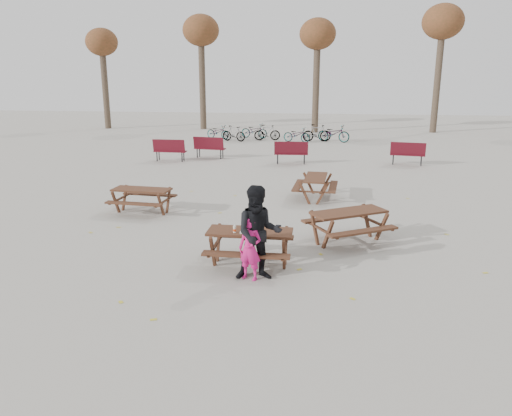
# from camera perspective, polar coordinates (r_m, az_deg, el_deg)

# --- Properties ---
(ground) EXTENTS (80.00, 80.00, 0.00)m
(ground) POSITION_cam_1_polar(r_m,az_deg,el_deg) (10.85, -0.68, -6.50)
(ground) COLOR gray
(ground) RESTS_ON ground
(main_picnic_table) EXTENTS (1.80, 1.45, 0.78)m
(main_picnic_table) POSITION_cam_1_polar(r_m,az_deg,el_deg) (10.65, -0.69, -3.56)
(main_picnic_table) COLOR #3B1F15
(main_picnic_table) RESTS_ON ground
(food_tray) EXTENTS (0.18, 0.11, 0.03)m
(food_tray) POSITION_cam_1_polar(r_m,az_deg,el_deg) (10.42, -1.33, -2.80)
(food_tray) COLOR white
(food_tray) RESTS_ON main_picnic_table
(bread_roll) EXTENTS (0.14, 0.06, 0.05)m
(bread_roll) POSITION_cam_1_polar(r_m,az_deg,el_deg) (10.41, -1.34, -2.58)
(bread_roll) COLOR tan
(bread_roll) RESTS_ON food_tray
(soda_bottle) EXTENTS (0.07, 0.07, 0.17)m
(soda_bottle) POSITION_cam_1_polar(r_m,az_deg,el_deg) (10.44, -2.46, -2.45)
(soda_bottle) COLOR silver
(soda_bottle) RESTS_ON main_picnic_table
(child) EXTENTS (0.55, 0.44, 1.30)m
(child) POSITION_cam_1_polar(r_m,az_deg,el_deg) (9.91, -0.69, -4.64)
(child) COLOR #D21A73
(child) RESTS_ON ground
(adult) EXTENTS (1.05, 0.89, 1.92)m
(adult) POSITION_cam_1_polar(r_m,az_deg,el_deg) (9.82, 0.30, -2.91)
(adult) COLOR black
(adult) RESTS_ON ground
(picnic_table_east) EXTENTS (2.32, 2.20, 0.79)m
(picnic_table_east) POSITION_cam_1_polar(r_m,az_deg,el_deg) (12.32, 10.50, -2.12)
(picnic_table_east) COLOR #3B1F15
(picnic_table_east) RESTS_ON ground
(picnic_table_north) EXTENTS (1.80, 1.50, 0.73)m
(picnic_table_north) POSITION_cam_1_polar(r_m,az_deg,el_deg) (15.02, -12.87, 0.81)
(picnic_table_north) COLOR #3B1F15
(picnic_table_north) RESTS_ON ground
(picnic_table_far) EXTENTS (1.49, 1.80, 0.74)m
(picnic_table_far) POSITION_cam_1_polar(r_m,az_deg,el_deg) (16.38, 6.80, 2.31)
(picnic_table_far) COLOR #3B1F15
(picnic_table_far) RESTS_ON ground
(park_bench_row) EXTENTS (12.35, 1.69, 1.03)m
(park_bench_row) POSITION_cam_1_polar(r_m,az_deg,el_deg) (23.03, 1.33, 6.57)
(park_bench_row) COLOR #5B121D
(park_bench_row) RESTS_ON ground
(bicycle_row) EXTENTS (8.91, 2.56, 1.01)m
(bicycle_row) POSITION_cam_1_polar(r_m,az_deg,el_deg) (30.28, 2.79, 8.59)
(bicycle_row) COLOR black
(bicycle_row) RESTS_ON ground
(tree_row) EXTENTS (32.17, 3.52, 8.26)m
(tree_row) POSITION_cam_1_polar(r_m,az_deg,el_deg) (35.19, 6.89, 18.79)
(tree_row) COLOR #382B21
(tree_row) RESTS_ON ground
(fallen_leaves) EXTENTS (11.00, 11.00, 0.01)m
(fallen_leaves) POSITION_cam_1_polar(r_m,az_deg,el_deg) (13.14, 3.01, -2.54)
(fallen_leaves) COLOR gold
(fallen_leaves) RESTS_ON ground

